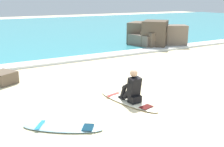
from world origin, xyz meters
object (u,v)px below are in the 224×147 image
Objects in this scene: surfboard_spare_near at (62,127)px; shoreline_rock at (3,78)px; surfer_seated at (132,89)px; surfboard_main at (128,101)px.

surfboard_spare_near is 4.38m from shoreline_rock.
surfer_seated is 1.15× the size of shoreline_rock.
shoreline_rock reaches higher than surfboard_main.
shoreline_rock is at bearing 127.05° from surfboard_main.
surfer_seated is (0.05, -0.15, 0.40)m from surfboard_main.
surfboard_main is 2.40× the size of surfer_seated.
surfboard_main is 4.67m from shoreline_rock.
surfer_seated is 4.82m from shoreline_rock.
surfer_seated is 0.52× the size of surfboard_spare_near.
shoreline_rock reaches higher than surfboard_spare_near.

